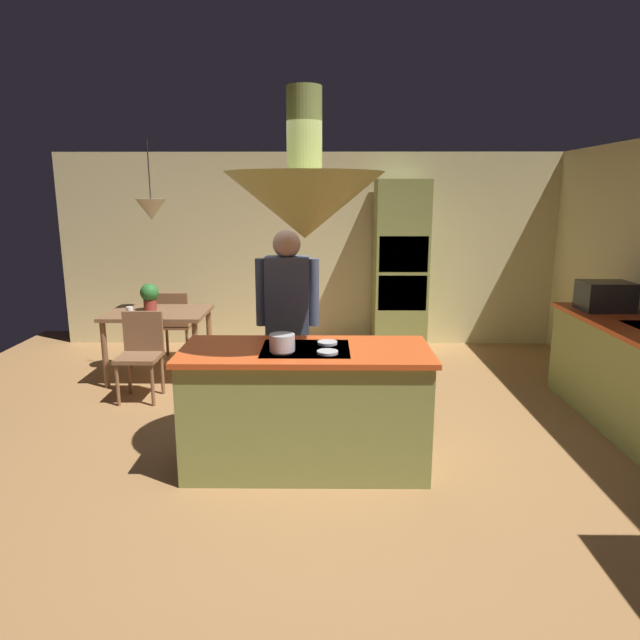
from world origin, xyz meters
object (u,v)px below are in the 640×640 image
Objects in this scene: chair_by_back_wall at (174,321)px; microwave_on_counter at (605,296)px; person_at_island at (288,318)px; oven_tower at (400,268)px; dining_table at (158,321)px; cooking_pot_on_cooktop at (282,343)px; kitchen_island at (306,407)px; cup_on_table at (130,311)px; chair_facing_island at (141,349)px; potted_plant_on_table at (150,295)px.

microwave_on_counter is (4.54, -1.32, 0.56)m from chair_by_back_wall.
oven_tower is at bearing 63.73° from person_at_island.
cooking_pot_on_cooktop is (1.54, -2.23, 0.35)m from dining_table.
dining_table is at bearing 128.99° from kitchen_island.
oven_tower is 2.53m from microwave_on_counter.
cup_on_table is at bearing -138.84° from dining_table.
person_at_island is 9.66× the size of cooking_pot_on_cooktop.
microwave_on_counter is at bearing -46.50° from oven_tower.
microwave_on_counter is (4.54, -0.69, 0.41)m from dining_table.
chair_facing_island is 0.57m from cup_on_table.
potted_plant_on_table reaches higher than kitchen_island.
potted_plant_on_table is at bearing 137.54° from person_at_island.
person_at_island is at bearing -166.10° from microwave_on_counter.
potted_plant_on_table is 1.67× the size of cooking_pot_on_cooktop.
kitchen_island is 2.11× the size of chair_by_back_wall.
person_at_island is at bearing 104.58° from kitchen_island.
cup_on_table reaches higher than dining_table.
chair_by_back_wall is 9.67× the size of cup_on_table.
kitchen_island is 6.11× the size of potted_plant_on_table.
kitchen_island is 0.87m from person_at_island.
person_at_island reaches higher than kitchen_island.
chair_by_back_wall is at bearing -169.71° from oven_tower.
dining_table is 1.24× the size of chair_facing_island.
oven_tower is 3.60m from cooking_pot_on_cooktop.
chair_facing_island is at bearing 152.33° from person_at_island.
oven_tower reaches higher than person_at_island.
chair_by_back_wall is at bearing 90.00° from chair_facing_island.
microwave_on_counter is 2.56× the size of cooking_pot_on_cooktop.
chair_facing_island is (-1.70, 1.47, 0.04)m from kitchen_island.
person_at_island is 2.16m from cup_on_table.
dining_table is 0.65m from chair_facing_island.
chair_by_back_wall is at bearing 121.87° from kitchen_island.
cooking_pot_on_cooktop is at bearing -140.91° from kitchen_island.
dining_table is 6.01× the size of cooking_pot_on_cooktop.
oven_tower is 4.77× the size of microwave_on_counter.
cooking_pot_on_cooktop is at bearing -110.48° from oven_tower.
cup_on_table is at bearing -156.03° from oven_tower.
dining_table is at bearing -26.85° from potted_plant_on_table.
potted_plant_on_table is at bearing 170.96° from microwave_on_counter.
cooking_pot_on_cooktop reaches higher than kitchen_island.
cooking_pot_on_cooktop is (-1.26, -3.37, -0.10)m from oven_tower.
oven_tower is 2.52× the size of chair_by_back_wall.
potted_plant_on_table is (-2.89, -1.10, -0.17)m from oven_tower.
potted_plant_on_table is at bearing 125.65° from cooking_pot_on_cooktop.
dining_table is at bearing 136.77° from person_at_island.
cooking_pot_on_cooktop reaches higher than dining_table.
cooking_pot_on_cooktop is at bearing -152.83° from microwave_on_counter.
cooking_pot_on_cooktop is (1.54, -1.60, 0.50)m from chair_facing_island.
oven_tower is at bearing 32.42° from chair_facing_island.
kitchen_island reaches higher than cup_on_table.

